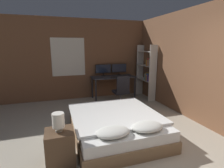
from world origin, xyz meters
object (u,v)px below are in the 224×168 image
at_px(monitor_left, 103,69).
at_px(keyboard, 116,77).
at_px(bed, 116,125).
at_px(office_chair, 121,94).
at_px(bedside_lamp, 58,120).
at_px(computer_mouse, 123,77).
at_px(desk, 113,79).
at_px(nightstand, 60,147).
at_px(bookshelf, 148,70).
at_px(monitor_right, 119,69).

height_order(monitor_left, keyboard, monitor_left).
relative_size(bed, office_chair, 2.09).
distance_m(bedside_lamp, computer_mouse, 3.58).
bearing_deg(bedside_lamp, bed, 26.54).
relative_size(desk, monitor_left, 2.66).
bearing_deg(bed, keyboard, 70.91).
bearing_deg(computer_mouse, bed, -114.89).
relative_size(nightstand, bedside_lamp, 1.88).
height_order(desk, keyboard, keyboard).
bearing_deg(desk, bookshelf, -18.97).
relative_size(bed, nightstand, 3.62).
bearing_deg(monitor_right, monitor_left, 180.00).
height_order(bed, nightstand, nightstand).
height_order(bedside_lamp, bookshelf, bookshelf).
bearing_deg(bedside_lamp, desk, 58.35).
bearing_deg(monitor_left, monitor_right, 0.00).
xyz_separation_m(bedside_lamp, office_chair, (1.89, 2.30, -0.35)).
xyz_separation_m(nightstand, monitor_left, (1.61, 3.32, 0.74)).
xyz_separation_m(bed, bookshelf, (1.90, 2.15, 0.77)).
distance_m(desk, bookshelf, 1.21).
bearing_deg(bed, bookshelf, 48.61).
relative_size(keyboard, computer_mouse, 5.16).
height_order(bedside_lamp, keyboard, bedside_lamp).
xyz_separation_m(bedside_lamp, monitor_right, (2.19, 3.32, 0.30)).
height_order(bed, computer_mouse, computer_mouse).
height_order(bedside_lamp, computer_mouse, bedside_lamp).
relative_size(nightstand, desk, 0.36).
bearing_deg(keyboard, office_chair, -90.58).
distance_m(bed, bookshelf, 2.97).
relative_size(computer_mouse, bookshelf, 0.04).
distance_m(bed, bedside_lamp, 1.32).
bearing_deg(office_chair, keyboard, 89.42).
relative_size(nightstand, monitor_left, 0.97).
distance_m(bedside_lamp, monitor_right, 3.99).
height_order(monitor_left, monitor_right, same).
bearing_deg(bookshelf, monitor_left, 156.18).
bearing_deg(desk, bedside_lamp, -121.65).
bearing_deg(nightstand, office_chair, 50.57).
height_order(monitor_right, keyboard, monitor_right).
xyz_separation_m(monitor_left, office_chair, (0.29, -1.02, -0.65)).
distance_m(nightstand, bedside_lamp, 0.44).
relative_size(monitor_left, office_chair, 0.60).
xyz_separation_m(bed, desk, (0.79, 2.53, 0.45)).
xyz_separation_m(bed, monitor_right, (1.09, 2.77, 0.78)).
relative_size(monitor_left, computer_mouse, 7.94).
bearing_deg(computer_mouse, desk, 139.12).
height_order(nightstand, bookshelf, bookshelf).
xyz_separation_m(nightstand, bedside_lamp, (0.00, 0.00, 0.44)).
bearing_deg(computer_mouse, keyboard, 180.00).
height_order(nightstand, monitor_right, monitor_right).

